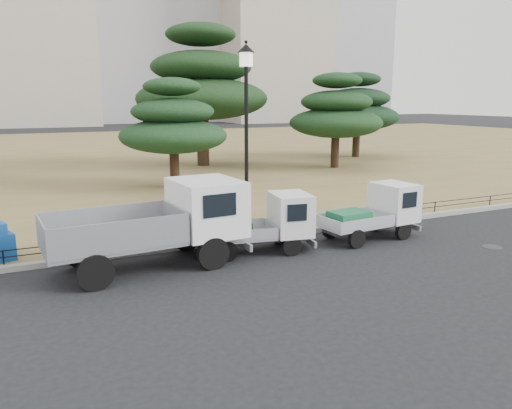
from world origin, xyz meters
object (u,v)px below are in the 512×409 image
truck_large (159,221)px  truck_kei_rear (375,212)px  street_lamp (246,109)px  truck_kei_front (265,224)px

truck_large → truck_kei_rear: 7.04m
truck_large → street_lamp: 4.61m
truck_large → truck_kei_rear: (7.03, -0.15, -0.39)m
truck_large → truck_kei_rear: bearing=-5.7°
truck_large → truck_kei_rear: size_ratio=1.56×
truck_kei_front → truck_large: bearing=-170.6°
truck_kei_front → truck_kei_rear: 3.89m
truck_kei_front → street_lamp: 3.65m
truck_kei_front → truck_kei_rear: size_ratio=1.00×
truck_kei_rear → street_lamp: size_ratio=0.57×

